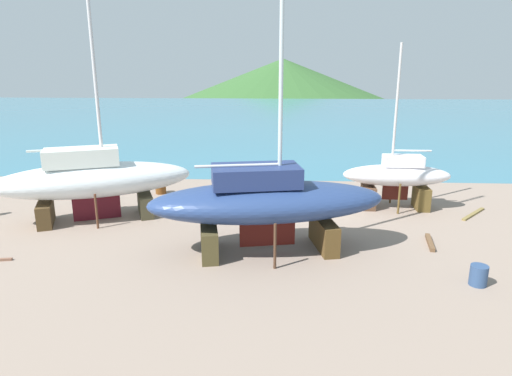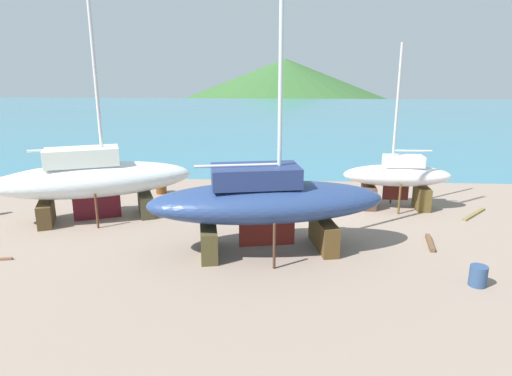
% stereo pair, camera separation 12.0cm
% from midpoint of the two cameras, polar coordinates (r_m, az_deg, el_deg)
% --- Properties ---
extents(ground_plane, '(45.84, 45.84, 0.00)m').
position_cam_midpoint_polar(ground_plane, '(21.80, 6.78, -6.47)').
color(ground_plane, gray).
extents(sea_water, '(157.27, 88.24, 0.01)m').
position_cam_midpoint_polar(sea_water, '(76.24, 4.40, 9.10)').
color(sea_water, teal).
rests_on(sea_water, ground).
extents(headland_hill, '(121.92, 121.92, 23.33)m').
position_cam_midpoint_polar(headland_hill, '(199.47, 3.40, 12.84)').
color(headland_hill, '#335D2C').
rests_on(headland_hill, ground).
extents(sailboat_far_slipway, '(10.49, 6.40, 15.12)m').
position_cam_midpoint_polar(sailboat_far_slipway, '(25.25, -20.19, 1.08)').
color(sailboat_far_slipway, '#433E2A').
rests_on(sailboat_far_slipway, ground).
extents(sailboat_large_starboard, '(6.12, 2.23, 9.29)m').
position_cam_midpoint_polar(sailboat_large_starboard, '(26.97, 17.40, 1.35)').
color(sailboat_large_starboard, brown).
rests_on(sailboat_large_starboard, ground).
extents(sailboat_mid_port, '(10.90, 5.41, 18.22)m').
position_cam_midpoint_polar(sailboat_mid_port, '(19.57, 1.19, -1.65)').
color(sailboat_mid_port, '#533C1C').
rests_on(sailboat_mid_port, ground).
extents(barrel_tipped_left, '(0.91, 0.91, 0.79)m').
position_cam_midpoint_polar(barrel_tipped_left, '(19.11, 26.37, -9.96)').
color(barrel_tipped_left, navy).
rests_on(barrel_tipped_left, ground).
extents(barrel_by_slipway, '(0.73, 0.73, 0.77)m').
position_cam_midpoint_polar(barrel_by_slipway, '(29.85, -12.18, 0.04)').
color(barrel_by_slipway, brown).
rests_on(barrel_by_slipway, ground).
extents(timber_plank_far, '(0.55, 1.96, 0.18)m').
position_cam_midpoint_polar(timber_plank_far, '(22.50, 21.18, -6.49)').
color(timber_plank_far, brown).
rests_on(timber_plank_far, ground).
extents(timber_short_skew, '(2.05, 2.27, 0.10)m').
position_cam_midpoint_polar(timber_short_skew, '(27.84, 25.90, -2.99)').
color(timber_short_skew, olive).
rests_on(timber_short_skew, ground).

